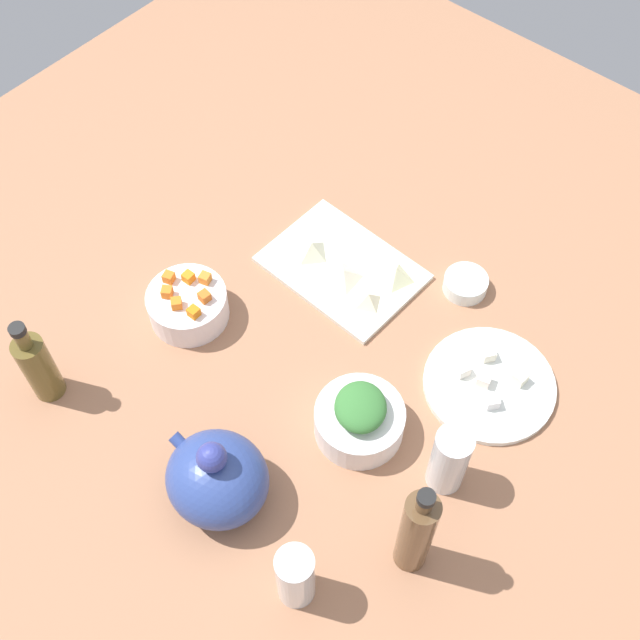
{
  "coord_description": "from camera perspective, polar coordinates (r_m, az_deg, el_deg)",
  "views": [
    {
      "loc": [
        -51.07,
        59.42,
        125.62
      ],
      "look_at": [
        0.0,
        0.0,
        8.0
      ],
      "focal_mm": 45.58,
      "sensor_mm": 36.0,
      "label": 1
    }
  ],
  "objects": [
    {
      "name": "carrot_cube_1",
      "position": [
        1.45,
        -8.07,
        2.93
      ],
      "size": [
        2.25,
        2.25,
        1.8
      ],
      "primitive_type": "cube",
      "rotation": [
        0.0,
        0.0,
        1.87
      ],
      "color": "orange",
      "rests_on": "bowl_carrots"
    },
    {
      "name": "bowl_carrots",
      "position": [
        1.47,
        -9.25,
        1.02
      ],
      "size": [
        14.37,
        14.37,
        6.11
      ],
      "primitive_type": "cylinder",
      "color": "white",
      "rests_on": "tabletop"
    },
    {
      "name": "tofu_cube_0",
      "position": [
        1.41,
        11.45,
        -4.12
      ],
      "size": [
        2.74,
        2.74,
        2.2
      ],
      "primitive_type": "cube",
      "rotation": [
        0.0,
        0.0,
        1.86
      ],
      "color": "white",
      "rests_on": "plate_tofu"
    },
    {
      "name": "carrot_cube_6",
      "position": [
        1.47,
        -10.57,
        2.97
      ],
      "size": [
        2.27,
        2.27,
        1.8
      ],
      "primitive_type": "cube",
      "rotation": [
        0.0,
        0.0,
        0.32
      ],
      "color": "orange",
      "rests_on": "bowl_carrots"
    },
    {
      "name": "dumpling_2",
      "position": [
        1.47,
        3.41,
        1.52
      ],
      "size": [
        5.14,
        5.07,
        2.65
      ],
      "primitive_type": "pyramid",
      "rotation": [
        0.0,
        0.0,
        2.83
      ],
      "color": "beige",
      "rests_on": "cutting_board"
    },
    {
      "name": "carrot_cube_5",
      "position": [
        1.42,
        -8.86,
        0.56
      ],
      "size": [
        1.84,
        1.84,
        1.8
      ],
      "primitive_type": "cube",
      "rotation": [
        0.0,
        0.0,
        0.02
      ],
      "color": "orange",
      "rests_on": "bowl_carrots"
    },
    {
      "name": "tofu_cube_3",
      "position": [
        1.39,
        11.97,
        -5.62
      ],
      "size": [
        3.09,
        3.09,
        2.2
      ],
      "primitive_type": "cube",
      "rotation": [
        0.0,
        0.0,
        2.47
      ],
      "color": "white",
      "rests_on": "plate_tofu"
    },
    {
      "name": "bottle_0",
      "position": [
        1.19,
        6.78,
        -14.57
      ],
      "size": [
        5.02,
        5.02,
        24.34
      ],
      "color": "brown",
      "rests_on": "tabletop"
    },
    {
      "name": "teapot",
      "position": [
        1.27,
        -7.24,
        -10.96
      ],
      "size": [
        17.8,
        15.38,
        16.38
      ],
      "color": "#31458A",
      "rests_on": "tabletop"
    },
    {
      "name": "tofu_cube_2",
      "position": [
        1.41,
        9.97,
        -3.45
      ],
      "size": [
        2.87,
        2.87,
        2.2
      ],
      "primitive_type": "cube",
      "rotation": [
        0.0,
        0.0,
        1.18
      ],
      "color": "silver",
      "rests_on": "plate_tofu"
    },
    {
      "name": "dumpling_1",
      "position": [
        1.54,
        -0.57,
        5.05
      ],
      "size": [
        5.14,
        5.25,
        3.18
      ],
      "primitive_type": "pyramid",
      "rotation": [
        0.0,
        0.0,
        1.61
      ],
      "color": "beige",
      "rests_on": "cutting_board"
    },
    {
      "name": "carrot_cube_4",
      "position": [
        1.46,
        -9.22,
        2.99
      ],
      "size": [
        1.89,
        1.89,
        1.8
      ],
      "primitive_type": "cube",
      "rotation": [
        0.0,
        0.0,
        1.62
      ],
      "color": "orange",
      "rests_on": "bowl_carrots"
    },
    {
      "name": "bowl_small_side",
      "position": [
        1.52,
        10.17,
        2.51
      ],
      "size": [
        8.16,
        8.16,
        3.1
      ],
      "primitive_type": "cylinder",
      "color": "white",
      "rests_on": "tabletop"
    },
    {
      "name": "dumpling_3",
      "position": [
        1.51,
        5.35,
        3.26
      ],
      "size": [
        6.97,
        6.85,
        2.96
      ],
      "primitive_type": "pyramid",
      "rotation": [
        0.0,
        0.0,
        3.6
      ],
      "color": "beige",
      "rests_on": "cutting_board"
    },
    {
      "name": "tabletop",
      "position": [
        1.47,
        -0.0,
        -1.41
      ],
      "size": [
        190.0,
        190.0,
        3.0
      ],
      "primitive_type": "cube",
      "color": "#A46F50",
      "rests_on": "ground"
    },
    {
      "name": "carrot_cube_0",
      "position": [
        1.43,
        -10.04,
        1.16
      ],
      "size": [
        2.54,
        2.54,
        1.8
      ],
      "primitive_type": "cube",
      "rotation": [
        0.0,
        0.0,
        2.44
      ],
      "color": "orange",
      "rests_on": "bowl_carrots"
    },
    {
      "name": "tofu_cube_1",
      "position": [
        1.42,
        13.87,
        -3.97
      ],
      "size": [
        2.4,
        2.4,
        2.2
      ],
      "primitive_type": "cube",
      "rotation": [
        0.0,
        0.0,
        3.05
      ],
      "color": "white",
      "rests_on": "plate_tofu"
    },
    {
      "name": "plate_tofu",
      "position": [
        1.43,
        11.79,
        -4.44
      ],
      "size": [
        22.72,
        22.72,
        1.2
      ],
      "primitive_type": "cylinder",
      "color": "white",
      "rests_on": "tabletop"
    },
    {
      "name": "carrot_cube_2",
      "position": [
        1.45,
        -10.69,
        1.94
      ],
      "size": [
        2.5,
        2.5,
        1.8
      ],
      "primitive_type": "cube",
      "rotation": [
        0.0,
        0.0,
        0.59
      ],
      "color": "orange",
      "rests_on": "bowl_carrots"
    },
    {
      "name": "bowl_greens",
      "position": [
        1.34,
        2.77,
        -7.11
      ],
      "size": [
        14.83,
        14.83,
        6.05
      ],
      "primitive_type": "cylinder",
      "color": "white",
      "rests_on": "tabletop"
    },
    {
      "name": "dumpling_0",
      "position": [
        1.51,
        1.67,
        3.24
      ],
      "size": [
        7.95,
        7.92,
        2.42
      ],
      "primitive_type": "pyramid",
      "rotation": [
        0.0,
        0.0,
        5.54
      ],
      "color": "beige",
      "rests_on": "cutting_board"
    },
    {
      "name": "carrot_cube_3",
      "position": [
        1.43,
        -8.11,
        1.65
      ],
      "size": [
        2.01,
        2.01,
        1.8
      ],
      "primitive_type": "cube",
      "rotation": [
        0.0,
        0.0,
        3.02
      ],
      "color": "orange",
      "rests_on": "bowl_carrots"
    },
    {
      "name": "tofu_cube_4",
      "position": [
        1.44,
        11.72,
        -2.36
      ],
      "size": [
        3.06,
        3.06,
        2.2
      ],
      "primitive_type": "cube",
      "rotation": [
        0.0,
        0.0,
        0.97
      ],
      "color": "#EFE5CD",
      "rests_on": "plate_tofu"
    },
    {
      "name": "cutting_board",
      "position": [
        1.54,
        1.56,
        3.67
      ],
      "size": [
        28.8,
        21.02,
        1.0
      ],
      "primitive_type": "cube",
      "rotation": [
        0.0,
        0.0,
        -0.03
      ],
      "color": "silver",
      "rests_on": "tabletop"
    },
    {
      "name": "drinking_glass_0",
      "position": [
        1.28,
        9.06,
        -9.67
      ],
      "size": [
        5.92,
        5.92,
        14.14
      ],
      "primitive_type": "cylinder",
      "color": "white",
      "rests_on": "tabletop"
    },
    {
      "name": "drinking_glass_1",
      "position": [
        1.21,
        -1.73,
        -17.56
      ],
      "size": [
        5.66,
        5.66,
        13.29
      ],
      "primitive_type": "cylinder",
      "color": "white",
      "rests_on": "tabletop"
    },
    {
      "name": "chopped_greens_mound",
      "position": [
        1.29,
        2.86,
        -6.13
      ],
      "size": [
        12.3,
        12.48,
        3.91
      ],
      "primitive_type": "ellipsoid",
      "rotation": [
        0.0,
        0.0,
        2.22
      ],
      "color": "#387735",
      "rests_on": "bowl_greens"
    },
    {
      "name": "bottle_1",
      "position": [
        1.41,
        -19.2,
        -3.07
      ],
      "size": [
        5.26,
        5.26,
        19.3
      ],
      "color": "brown",
      "rests_on": "tabletop"
    }
  ]
}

